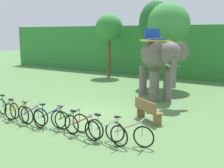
{
  "coord_description": "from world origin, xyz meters",
  "views": [
    {
      "loc": [
        7.36,
        -9.58,
        3.58
      ],
      "look_at": [
        0.74,
        1.0,
        1.3
      ],
      "focal_mm": 45.62,
      "sensor_mm": 36.0,
      "label": 1
    }
  ],
  "objects_px": {
    "bike_yellow": "(18,113)",
    "bike_pink": "(129,133)",
    "tree_left": "(168,24)",
    "bike_purple": "(31,116)",
    "elephant": "(157,58)",
    "bike_green": "(69,120)",
    "bike_teal": "(8,108)",
    "bike_blue": "(51,118)",
    "tree_center": "(109,28)",
    "tree_far_right": "(156,24)",
    "wooden_bench": "(148,110)",
    "bike_red": "(82,127)",
    "bike_white": "(107,131)"
  },
  "relations": [
    {
      "from": "bike_purple",
      "to": "wooden_bench",
      "type": "bearing_deg",
      "value": 39.09
    },
    {
      "from": "bike_white",
      "to": "elephant",
      "type": "bearing_deg",
      "value": 99.69
    },
    {
      "from": "bike_green",
      "to": "bike_red",
      "type": "relative_size",
      "value": 1.0
    },
    {
      "from": "bike_teal",
      "to": "bike_red",
      "type": "height_order",
      "value": "same"
    },
    {
      "from": "bike_purple",
      "to": "bike_red",
      "type": "relative_size",
      "value": 1.0
    },
    {
      "from": "tree_center",
      "to": "tree_left",
      "type": "xyz_separation_m",
      "value": [
        5.74,
        -2.07,
        0.17
      ]
    },
    {
      "from": "tree_left",
      "to": "bike_teal",
      "type": "height_order",
      "value": "tree_left"
    },
    {
      "from": "tree_far_right",
      "to": "tree_left",
      "type": "relative_size",
      "value": 1.03
    },
    {
      "from": "tree_left",
      "to": "bike_red",
      "type": "distance_m",
      "value": 10.71
    },
    {
      "from": "bike_red",
      "to": "wooden_bench",
      "type": "bearing_deg",
      "value": 68.53
    },
    {
      "from": "tree_center",
      "to": "bike_yellow",
      "type": "distance_m",
      "value": 13.04
    },
    {
      "from": "bike_yellow",
      "to": "bike_white",
      "type": "height_order",
      "value": "same"
    },
    {
      "from": "bike_teal",
      "to": "bike_green",
      "type": "height_order",
      "value": "same"
    },
    {
      "from": "wooden_bench",
      "to": "tree_center",
      "type": "bearing_deg",
      "value": 130.02
    },
    {
      "from": "tree_left",
      "to": "bike_green",
      "type": "relative_size",
      "value": 3.17
    },
    {
      "from": "tree_far_right",
      "to": "bike_purple",
      "type": "height_order",
      "value": "tree_far_right"
    },
    {
      "from": "tree_far_right",
      "to": "elephant",
      "type": "height_order",
      "value": "tree_far_right"
    },
    {
      "from": "elephant",
      "to": "bike_pink",
      "type": "relative_size",
      "value": 2.21
    },
    {
      "from": "tree_far_right",
      "to": "bike_white",
      "type": "bearing_deg",
      "value": -74.6
    },
    {
      "from": "tree_center",
      "to": "elephant",
      "type": "xyz_separation_m",
      "value": [
        6.45,
        -5.3,
        -1.69
      ]
    },
    {
      "from": "bike_purple",
      "to": "wooden_bench",
      "type": "height_order",
      "value": "bike_purple"
    },
    {
      "from": "tree_far_right",
      "to": "wooden_bench",
      "type": "distance_m",
      "value": 8.66
    },
    {
      "from": "tree_center",
      "to": "elephant",
      "type": "height_order",
      "value": "tree_center"
    },
    {
      "from": "bike_pink",
      "to": "tree_center",
      "type": "bearing_deg",
      "value": 125.07
    },
    {
      "from": "bike_purple",
      "to": "bike_teal",
      "type": "bearing_deg",
      "value": 170.15
    },
    {
      "from": "tree_far_right",
      "to": "bike_yellow",
      "type": "xyz_separation_m",
      "value": [
        -1.43,
        -10.19,
        -3.7
      ]
    },
    {
      "from": "bike_pink",
      "to": "elephant",
      "type": "bearing_deg",
      "value": 105.79
    },
    {
      "from": "bike_pink",
      "to": "wooden_bench",
      "type": "bearing_deg",
      "value": 102.05
    },
    {
      "from": "tree_center",
      "to": "bike_white",
      "type": "bearing_deg",
      "value": -57.73
    },
    {
      "from": "tree_left",
      "to": "bike_purple",
      "type": "xyz_separation_m",
      "value": [
        -1.58,
        -10.06,
        -3.67
      ]
    },
    {
      "from": "bike_purple",
      "to": "bike_red",
      "type": "bearing_deg",
      "value": 0.7
    },
    {
      "from": "tree_center",
      "to": "tree_left",
      "type": "height_order",
      "value": "tree_left"
    },
    {
      "from": "bike_red",
      "to": "tree_far_right",
      "type": "bearing_deg",
      "value": 99.99
    },
    {
      "from": "tree_left",
      "to": "tree_center",
      "type": "bearing_deg",
      "value": 160.11
    },
    {
      "from": "bike_green",
      "to": "elephant",
      "type": "bearing_deg",
      "value": 84.16
    },
    {
      "from": "tree_left",
      "to": "bike_white",
      "type": "height_order",
      "value": "tree_left"
    },
    {
      "from": "wooden_bench",
      "to": "bike_yellow",
      "type": "bearing_deg",
      "value": -146.57
    },
    {
      "from": "bike_green",
      "to": "bike_teal",
      "type": "bearing_deg",
      "value": -179.35
    },
    {
      "from": "bike_yellow",
      "to": "bike_white",
      "type": "bearing_deg",
      "value": 0.7
    },
    {
      "from": "bike_blue",
      "to": "bike_pink",
      "type": "xyz_separation_m",
      "value": [
        3.29,
        0.09,
        0.0
      ]
    },
    {
      "from": "bike_yellow",
      "to": "bike_pink",
      "type": "height_order",
      "value": "same"
    },
    {
      "from": "tree_center",
      "to": "bike_white",
      "type": "xyz_separation_m",
      "value": [
        7.6,
        -12.05,
        -3.5
      ]
    },
    {
      "from": "bike_blue",
      "to": "bike_purple",
      "type": "bearing_deg",
      "value": -165.06
    },
    {
      "from": "bike_teal",
      "to": "wooden_bench",
      "type": "bearing_deg",
      "value": 26.05
    },
    {
      "from": "bike_blue",
      "to": "bike_green",
      "type": "distance_m",
      "value": 0.79
    },
    {
      "from": "tree_left",
      "to": "elephant",
      "type": "bearing_deg",
      "value": -77.48
    },
    {
      "from": "bike_green",
      "to": "wooden_bench",
      "type": "xyz_separation_m",
      "value": [
        1.95,
        2.57,
        0.09
      ]
    },
    {
      "from": "tree_left",
      "to": "bike_teal",
      "type": "xyz_separation_m",
      "value": [
        -3.33,
        -9.75,
        -3.67
      ]
    },
    {
      "from": "tree_center",
      "to": "bike_red",
      "type": "relative_size",
      "value": 2.93
    },
    {
      "from": "elephant",
      "to": "bike_pink",
      "type": "xyz_separation_m",
      "value": [
        1.84,
        -6.52,
        -1.82
      ]
    }
  ]
}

